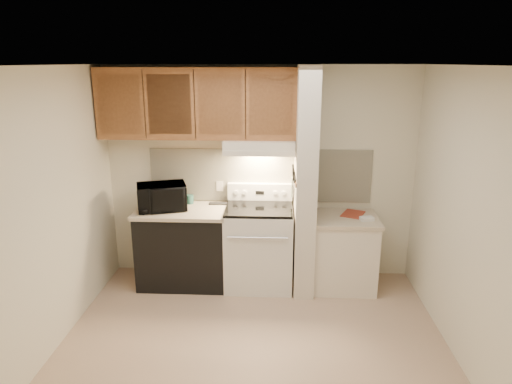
{
  "coord_description": "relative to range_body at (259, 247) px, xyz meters",
  "views": [
    {
      "loc": [
        0.2,
        -3.73,
        2.53
      ],
      "look_at": [
        -0.01,
        0.75,
        1.24
      ],
      "focal_mm": 32.0,
      "sensor_mm": 36.0,
      "label": 1
    }
  ],
  "objects": [
    {
      "name": "oven_handle",
      "position": [
        0.0,
        -0.35,
        0.26
      ],
      "size": [
        0.65,
        0.02,
        0.02
      ],
      "primitive_type": "cylinder",
      "rotation": [
        0.0,
        1.57,
        0.0
      ],
      "color": "silver",
      "rests_on": "range_body"
    },
    {
      "name": "knife_handle_a",
      "position": [
        0.38,
        -0.22,
        0.91
      ],
      "size": [
        0.02,
        0.02,
        0.1
      ],
      "primitive_type": "cylinder",
      "color": "black",
      "rests_on": "knife_strip"
    },
    {
      "name": "microwave",
      "position": [
        -1.1,
        -0.01,
        0.6
      ],
      "size": [
        0.62,
        0.51,
        0.3
      ],
      "primitive_type": "imported",
      "rotation": [
        0.0,
        0.0,
        0.31
      ],
      "color": "black",
      "rests_on": "left_countertop"
    },
    {
      "name": "upper_cabinets",
      "position": [
        -0.69,
        0.17,
        1.62
      ],
      "size": [
        2.18,
        0.33,
        0.77
      ],
      "primitive_type": "cube",
      "color": "#935A31",
      "rests_on": "wall_back"
    },
    {
      "name": "cab_door_c",
      "position": [
        -0.42,
        0.01,
        1.62
      ],
      "size": [
        0.46,
        0.01,
        0.63
      ],
      "primitive_type": "cube",
      "color": "#935A31",
      "rests_on": "upper_cabinets"
    },
    {
      "name": "ceiling",
      "position": [
        0.0,
        -1.16,
        2.04
      ],
      "size": [
        3.6,
        3.6,
        0.0
      ],
      "primitive_type": "plane",
      "rotation": [
        3.14,
        0.0,
        0.0
      ],
      "color": "white",
      "rests_on": "wall_back"
    },
    {
      "name": "left_countertop",
      "position": [
        -0.88,
        0.01,
        0.43
      ],
      "size": [
        1.04,
        0.67,
        0.04
      ],
      "primitive_type": "cube",
      "color": "#C5B498",
      "rests_on": "dishwasher_front"
    },
    {
      "name": "range_backguard",
      "position": [
        0.0,
        0.28,
        0.59
      ],
      "size": [
        0.76,
        0.08,
        0.2
      ],
      "primitive_type": "cube",
      "color": "silver",
      "rests_on": "range_body"
    },
    {
      "name": "cab_gap_c",
      "position": [
        -0.14,
        0.01,
        1.62
      ],
      "size": [
        0.01,
        0.01,
        0.73
      ],
      "primitive_type": "cube",
      "color": "black",
      "rests_on": "upper_cabinets"
    },
    {
      "name": "knife_blade_a",
      "position": [
        0.38,
        -0.21,
        0.76
      ],
      "size": [
        0.01,
        0.03,
        0.16
      ],
      "primitive_type": "cube",
      "color": "silver",
      "rests_on": "knife_strip"
    },
    {
      "name": "oven_mitt",
      "position": [
        0.38,
        0.17,
        0.69
      ],
      "size": [
        0.03,
        0.09,
        0.22
      ],
      "primitive_type": "cube",
      "color": "slate",
      "rests_on": "partition_pillar"
    },
    {
      "name": "dishwasher_front",
      "position": [
        -0.88,
        0.01,
        -0.03
      ],
      "size": [
        1.0,
        0.63,
        0.87
      ],
      "primitive_type": "cube",
      "color": "black",
      "rests_on": "floor"
    },
    {
      "name": "range_knob_right_outer",
      "position": [
        0.28,
        0.24,
        0.59
      ],
      "size": [
        0.05,
        0.02,
        0.05
      ],
      "primitive_type": "cylinder",
      "rotation": [
        1.57,
        0.0,
        0.0
      ],
      "color": "silver",
      "rests_on": "range_backguard"
    },
    {
      "name": "wall_back",
      "position": [
        0.0,
        0.34,
        0.79
      ],
      "size": [
        3.6,
        2.5,
        0.02
      ],
      "primitive_type": "cube",
      "rotation": [
        1.57,
        0.0,
        0.0
      ],
      "color": "beige",
      "rests_on": "floor"
    },
    {
      "name": "knife_handle_e",
      "position": [
        0.38,
        0.12,
        0.91
      ],
      "size": [
        0.02,
        0.02,
        0.1
      ],
      "primitive_type": "cylinder",
      "color": "black",
      "rests_on": "knife_strip"
    },
    {
      "name": "knife_blade_b",
      "position": [
        0.38,
        -0.13,
        0.75
      ],
      "size": [
        0.01,
        0.04,
        0.18
      ],
      "primitive_type": "cube",
      "color": "silver",
      "rests_on": "knife_strip"
    },
    {
      "name": "range_knob_left_outer",
      "position": [
        -0.28,
        0.24,
        0.59
      ],
      "size": [
        0.05,
        0.02,
        0.05
      ],
      "primitive_type": "cylinder",
      "rotation": [
        1.57,
        0.0,
        0.0
      ],
      "color": "silver",
      "rests_on": "range_backguard"
    },
    {
      "name": "cooktop",
      "position": [
        0.0,
        0.0,
        0.48
      ],
      "size": [
        0.74,
        0.64,
        0.03
      ],
      "primitive_type": "cube",
      "color": "black",
      "rests_on": "range_body"
    },
    {
      "name": "knife_handle_b",
      "position": [
        0.38,
        -0.14,
        0.91
      ],
      "size": [
        0.02,
        0.02,
        0.1
      ],
      "primitive_type": "cylinder",
      "color": "black",
      "rests_on": "knife_strip"
    },
    {
      "name": "oven_window",
      "position": [
        0.0,
        -0.32,
        0.04
      ],
      "size": [
        0.5,
        0.01,
        0.3
      ],
      "primitive_type": "cube",
      "color": "black",
      "rests_on": "range_body"
    },
    {
      "name": "range_knob_right_inner",
      "position": [
        0.18,
        0.24,
        0.59
      ],
      "size": [
        0.05,
        0.02,
        0.05
      ],
      "primitive_type": "cylinder",
      "rotation": [
        1.57,
        0.0,
        0.0
      ],
      "color": "silver",
      "rests_on": "range_backguard"
    },
    {
      "name": "cab_door_d",
      "position": [
        0.13,
        0.01,
        1.62
      ],
      "size": [
        0.46,
        0.01,
        0.63
      ],
      "primitive_type": "cube",
      "color": "#935A31",
      "rests_on": "upper_cabinets"
    },
    {
      "name": "right_countertop",
      "position": [
        0.97,
        -0.01,
        0.37
      ],
      "size": [
        0.74,
        0.64,
        0.04
      ],
      "primitive_type": "cube",
      "color": "#C5B498",
      "rests_on": "right_cab_base"
    },
    {
      "name": "cab_gap_a",
      "position": [
        -1.23,
        0.01,
        1.62
      ],
      "size": [
        0.01,
        0.01,
        0.73
      ],
      "primitive_type": "cube",
      "color": "black",
      "rests_on": "upper_cabinets"
    },
    {
      "name": "spoon_rest",
      "position": [
        -0.48,
        0.21,
        0.46
      ],
      "size": [
        0.23,
        0.08,
        0.02
      ],
      "primitive_type": "cube",
      "rotation": [
        0.0,
        0.0,
        0.0
      ],
      "color": "black",
      "rests_on": "left_countertop"
    },
    {
      "name": "wall_right",
      "position": [
        1.8,
        -1.16,
        0.79
      ],
      "size": [
        0.02,
        3.0,
        2.5
      ],
      "primitive_type": "cube",
      "color": "beige",
      "rests_on": "floor"
    },
    {
      "name": "range_body",
      "position": [
        0.0,
        0.0,
        0.0
      ],
      "size": [
        0.76,
        0.65,
        0.92
      ],
      "primitive_type": "cube",
      "color": "silver",
      "rests_on": "floor"
    },
    {
      "name": "knife_handle_c",
      "position": [
        0.38,
        -0.05,
        0.91
      ],
      "size": [
        0.02,
        0.02,
        0.1
      ],
      "primitive_type": "cylinder",
      "color": "black",
      "rests_on": "knife_strip"
    },
    {
      "name": "white_box",
      "position": [
        1.19,
        -0.11,
        0.41
      ],
      "size": [
        0.16,
        0.12,
        0.04
      ],
      "primitive_type": "cube",
      "rotation": [
        0.0,
        0.0,
        0.22
      ],
      "color": "white",
      "rests_on": "right_countertop"
    },
    {
      "name": "range_hood",
      "position": [
        0.0,
        0.12,
        1.17
      ],
      "size": [
        0.78,
        0.44,
        0.15
      ],
      "primitive_type": "cube",
      "color": "silver",
      "rests_on": "upper_cabinets"
    },
    {
      "name": "wall_left",
      "position": [
        -1.8,
        -1.16,
        0.79
      ],
      "size": [
        0.02,
        3.0,
        2.5
      ],
      "primitive_type": "cube",
      "color": "beige",
      "rests_on": "floor"
    },
    {
      "name": "teal_jar",
      "position": [
        -0.83,
        0.23,
        0.5
      ],
      "size": [
        0.1,
        0.1,
        0.1
      ],
      "primitive_type": "cylinder",
      "rotation": [
        0.0,
        0.0,
        0.15
      ],
      "color": "#285B51",
      "rests_on": "left_countertop"
    },
    {
      "name": "red_folder",
      "position": [
        1.07,
        0.09,
        0.39
      ],
      "size": [
        0.32,
        0.36,
        0.01
      ],
      "primitive_type": "cube",
      "rotation": [
        0.0,
        0.0,
        -0.43
      ],
      "color": "#983623",
      "rests_on": "right_countertop"
    },
    {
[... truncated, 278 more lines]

